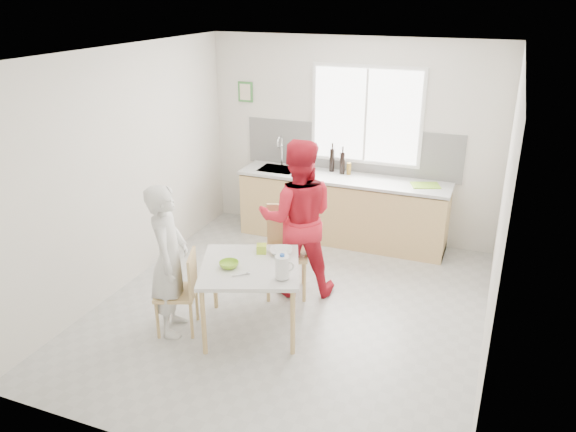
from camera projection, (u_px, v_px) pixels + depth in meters
name	position (u px, v px, depth m)	size (l,w,h in m)	color
ground	(290.00, 308.00, 6.14)	(4.50, 4.50, 0.00)	#B7B7B2
room_shell	(291.00, 164.00, 5.52)	(4.50, 4.50, 4.50)	silver
window	(366.00, 116.00, 7.35)	(1.50, 0.06, 1.30)	white
backsplash	(350.00, 149.00, 7.61)	(3.00, 0.02, 0.65)	white
picture_frame	(245.00, 92.00, 7.88)	(0.22, 0.03, 0.28)	#3B813A
kitchen_counter	(342.00, 212.00, 7.67)	(2.84, 0.64, 1.37)	#DBB876
dining_table	(250.00, 272.00, 5.52)	(1.23, 1.23, 0.73)	silver
chair_left	(182.00, 289.00, 5.59)	(0.51, 0.51, 0.85)	#DBB876
chair_far	(286.00, 246.00, 6.32)	(0.60, 0.60, 1.01)	#DBB876
person_white	(169.00, 260.00, 5.48)	(0.57, 0.37, 1.56)	silver
person_red	(298.00, 218.00, 6.18)	(0.87, 0.68, 1.79)	red
bowl_green	(229.00, 265.00, 5.44)	(0.19, 0.19, 0.06)	#94CF2F
bowl_white	(281.00, 251.00, 5.71)	(0.23, 0.23, 0.06)	silver
milk_jug	(283.00, 267.00, 5.18)	(0.19, 0.14, 0.24)	white
green_box	(262.00, 249.00, 5.73)	(0.10, 0.10, 0.09)	#B4DA32
spoon	(240.00, 275.00, 5.28)	(0.01, 0.01, 0.16)	#A5A5AA
cutting_board	(425.00, 185.00, 7.13)	(0.35, 0.25, 0.01)	#8ECC2F
wine_bottle_a	(332.00, 160.00, 7.64)	(0.07, 0.07, 0.32)	black
wine_bottle_b	(342.00, 163.00, 7.54)	(0.07, 0.07, 0.30)	black
jar_amber	(349.00, 169.00, 7.54)	(0.06, 0.06, 0.16)	olive
soap_bottle	(294.00, 163.00, 7.75)	(0.08, 0.08, 0.18)	#999999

